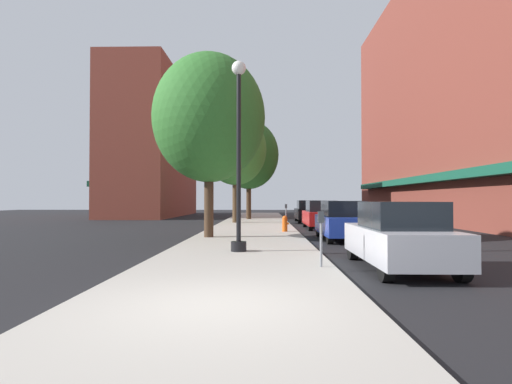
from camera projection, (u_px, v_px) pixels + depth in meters
name	position (u px, v px, depth m)	size (l,w,h in m)	color
ground_plane	(321.00, 229.00, 24.12)	(90.00, 90.00, 0.00)	black
sidewalk_slab	(253.00, 227.00, 25.20)	(4.80, 50.00, 0.12)	#A8A399
building_right_brick	(474.00, 81.00, 28.06)	(6.80, 40.00, 19.63)	brown
building_far_background	(154.00, 147.00, 43.56)	(6.80, 18.00, 14.60)	brown
lamppost	(239.00, 151.00, 12.76)	(0.48, 0.48, 5.90)	black
fire_hydrant	(285.00, 224.00, 20.56)	(0.33, 0.26, 0.79)	#E05614
parking_meter_near	(286.00, 212.00, 25.90)	(0.14, 0.09, 1.31)	slate
parking_meter_far	(321.00, 232.00, 9.77)	(0.14, 0.09, 1.31)	slate
tree_near	(249.00, 155.00, 34.11)	(4.94, 4.94, 8.15)	#422D1E
tree_mid	(235.00, 150.00, 28.81)	(4.35, 4.35, 7.61)	#4C3823
tree_far	(209.00, 118.00, 17.66)	(4.80, 4.80, 7.86)	#422D1E
car_silver	(399.00, 236.00, 10.10)	(1.80, 4.30, 1.66)	black
car_blue	(343.00, 221.00, 17.41)	(1.80, 4.30, 1.66)	black
car_red	(321.00, 215.00, 24.16)	(1.80, 4.30, 1.66)	black
car_black	(308.00, 212.00, 31.29)	(1.80, 4.30, 1.66)	black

